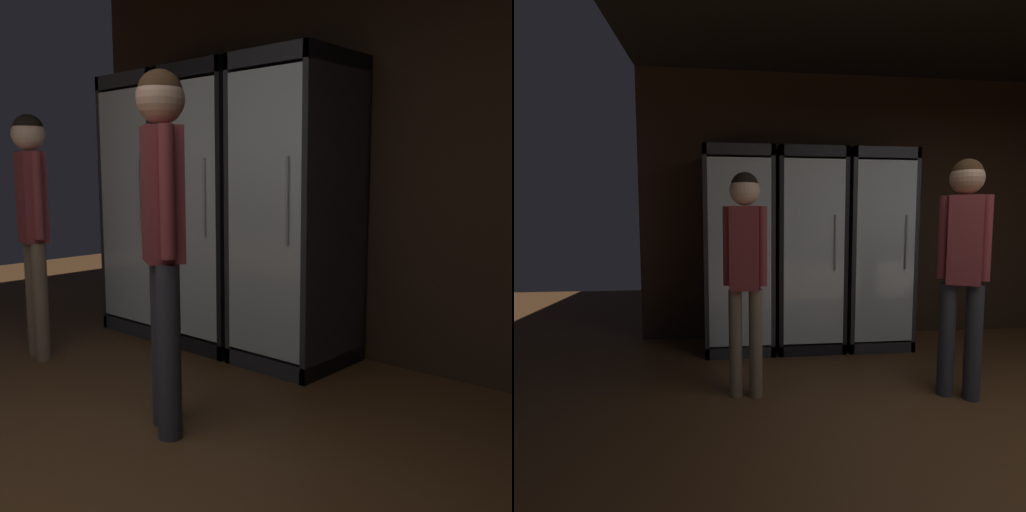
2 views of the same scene
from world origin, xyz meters
TOP-DOWN VIEW (x-y plane):
  - wall_back at (0.00, 3.03)m, footprint 6.00×0.06m
  - cooler_far_left at (-1.98, 2.70)m, footprint 0.64×0.68m
  - cooler_left at (-1.30, 2.70)m, footprint 0.64×0.68m
  - cooler_center at (-0.63, 2.70)m, footprint 0.64×0.68m
  - shopper_near at (-1.96, 1.60)m, footprint 0.31×0.21m
  - shopper_far at (-0.45, 1.43)m, footprint 0.29×0.25m

SIDE VIEW (x-z plane):
  - cooler_left at x=-1.30m, z-range -0.02..1.91m
  - cooler_center at x=-0.63m, z-range -0.02..1.91m
  - cooler_far_left at x=-1.98m, z-range -0.02..1.91m
  - shopper_near at x=-1.96m, z-range 0.21..1.80m
  - shopper_far at x=-0.45m, z-range 0.19..1.86m
  - wall_back at x=0.00m, z-range 0.00..2.80m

